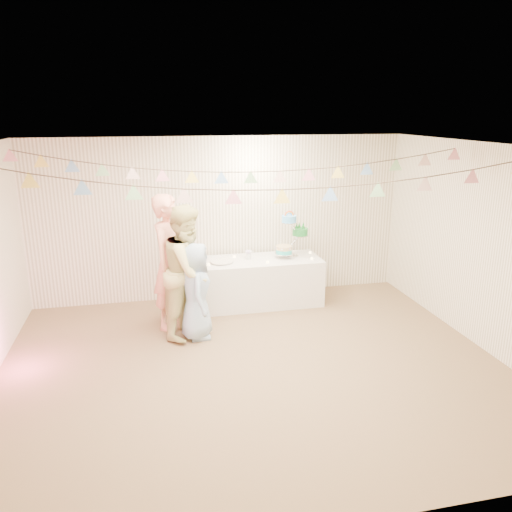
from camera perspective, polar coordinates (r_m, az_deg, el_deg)
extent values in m
plane|color=brown|center=(6.17, -0.23, -12.49)|extent=(6.00, 6.00, 0.00)
plane|color=beige|center=(5.42, -0.26, 12.35)|extent=(6.00, 6.00, 0.00)
plane|color=white|center=(8.05, -4.00, 4.26)|extent=(6.00, 6.00, 0.00)
plane|color=white|center=(3.45, 8.76, -12.96)|extent=(6.00, 6.00, 0.00)
plane|color=white|center=(6.92, 24.83, 0.77)|extent=(5.00, 5.00, 0.00)
cube|color=white|center=(7.91, 0.26, -2.93)|extent=(1.96, 0.78, 0.73)
cylinder|color=white|center=(7.64, -3.94, -0.58)|extent=(0.35, 0.35, 0.02)
imported|color=#FC9F84|center=(7.02, -9.74, -0.68)|extent=(0.75, 0.83, 1.90)
imported|color=#DED188|center=(6.75, -7.72, -1.71)|extent=(1.01, 1.09, 1.81)
imported|color=#97B3D6|center=(6.70, -6.90, -4.02)|extent=(0.42, 0.65, 1.32)
cylinder|color=#FFD88C|center=(7.52, -5.44, -0.97)|extent=(0.04, 0.04, 0.03)
cylinder|color=#FFD88C|center=(7.90, -2.50, -0.07)|extent=(0.04, 0.04, 0.03)
cylinder|color=#FFD88C|center=(7.61, 1.36, -0.69)|extent=(0.04, 0.04, 0.03)
cylinder|color=#FFD88C|center=(8.08, 2.35, 0.31)|extent=(0.04, 0.04, 0.03)
cylinder|color=#FFD88C|center=(7.84, 6.41, -0.28)|extent=(0.04, 0.04, 0.03)
cylinder|color=#FFD88C|center=(8.17, 6.21, 0.40)|extent=(0.04, 0.04, 0.03)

